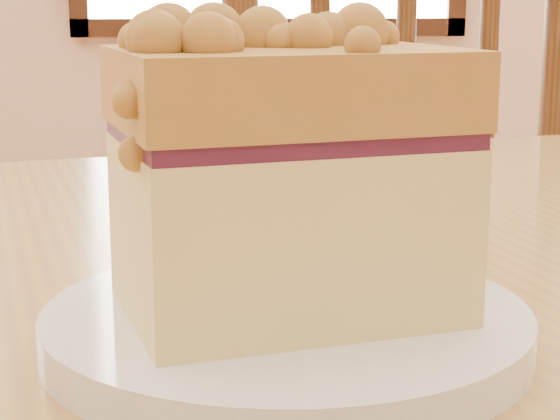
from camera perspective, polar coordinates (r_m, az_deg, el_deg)
name	(u,v)px	position (r m, az deg, el deg)	size (l,w,h in m)	color
cafe_table_main	(465,420)	(0.57, 10.88, -12.08)	(1.43, 1.11, 0.75)	#9D703D
cafe_chair_main	(359,300)	(1.28, 4.71, -5.32)	(0.50, 0.50, 0.99)	#573918
plate	(286,329)	(0.41, 0.38, -7.01)	(0.20, 0.20, 0.02)	white
cake_slice	(283,167)	(0.39, 0.19, 2.55)	(0.16, 0.13, 0.12)	#E8CF83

